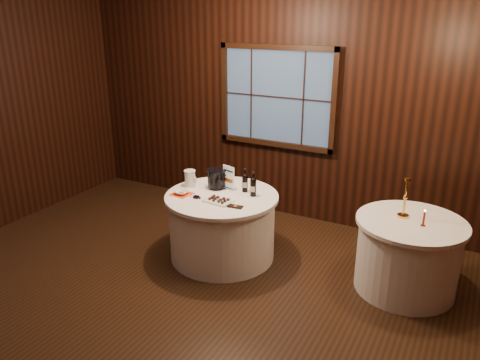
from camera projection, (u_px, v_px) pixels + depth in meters
The scene contains 16 objects.
ground at pixel (172, 299), 4.69m from camera, with size 6.00×6.00×0.00m, color black.
back_wall at pixel (277, 105), 6.21m from camera, with size 6.00×0.10×3.00m.
main_table at pixel (222, 226), 5.38m from camera, with size 1.28×1.28×0.77m.
side_table at pixel (407, 255), 4.74m from camera, with size 1.08×1.08×0.77m.
sign_stand at pixel (229, 181), 5.39m from camera, with size 0.18×0.13×0.29m.
port_bottle_left at pixel (245, 182), 5.31m from camera, with size 0.07×0.08×0.28m.
port_bottle_right at pixel (253, 186), 5.19m from camera, with size 0.07×0.08×0.28m.
ice_bucket at pixel (216, 179), 5.41m from camera, with size 0.22×0.22×0.23m.
chocolate_plate at pixel (219, 200), 5.06m from camera, with size 0.32×0.23×0.04m.
chocolate_box at pixel (235, 207), 4.93m from camera, with size 0.16×0.08×0.01m, color black.
grape_bunch at pixel (197, 197), 5.15m from camera, with size 0.15×0.06×0.03m.
glass_pitcher at pixel (190, 178), 5.48m from camera, with size 0.18×0.14×0.20m.
orange_napkin at pixel (182, 194), 5.27m from camera, with size 0.21×0.21×0.00m, color #EF4114.
cracker_bowl at pixel (182, 192), 5.27m from camera, with size 0.16×0.16×0.04m, color white.
brass_candlestick at pixel (405, 203), 4.65m from camera, with size 0.12×0.12×0.41m.
red_candle at pixel (424, 220), 4.47m from camera, with size 0.05×0.05×0.17m.
Camera 1 is at (2.49, -3.20, 2.72)m, focal length 35.00 mm.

